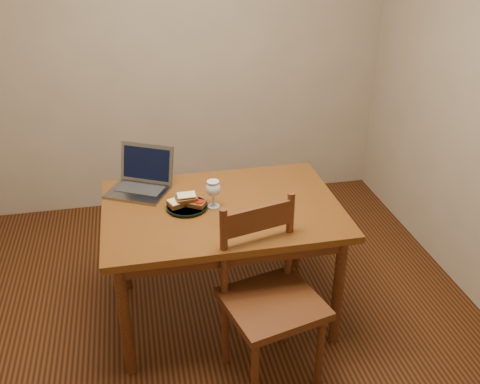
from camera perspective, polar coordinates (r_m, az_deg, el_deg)
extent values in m
cube|color=black|center=(3.30, -2.27, -13.83)|extent=(3.20, 3.20, 0.02)
cube|color=gray|center=(4.16, -6.55, 15.47)|extent=(3.20, 0.02, 2.60)
cube|color=gray|center=(1.27, 9.61, -17.16)|extent=(3.20, 0.02, 2.60)
cube|color=#48230C|center=(2.95, -1.93, -1.90)|extent=(1.30, 0.90, 0.04)
cylinder|color=#381B0B|center=(2.84, -12.15, -13.23)|extent=(0.06, 0.06, 0.70)
cylinder|color=#381B0B|center=(3.01, 10.40, -10.34)|extent=(0.06, 0.06, 0.70)
cylinder|color=#381B0B|center=(3.43, -12.38, -5.16)|extent=(0.06, 0.06, 0.70)
cylinder|color=#381B0B|center=(3.57, 6.15, -3.19)|extent=(0.06, 0.06, 0.70)
cube|color=#381B0B|center=(2.70, 3.51, -11.82)|extent=(0.54, 0.53, 0.04)
cube|color=#381B0B|center=(2.59, 1.93, -2.83)|extent=(0.36, 0.12, 0.13)
cylinder|color=black|center=(2.93, -5.66, -1.59)|extent=(0.23, 0.23, 0.02)
cube|color=slate|center=(3.13, -10.90, -0.03)|extent=(0.40, 0.36, 0.01)
cube|color=slate|center=(3.20, -9.92, 3.06)|extent=(0.32, 0.22, 0.22)
cube|color=black|center=(3.20, -9.92, 3.06)|extent=(0.28, 0.18, 0.18)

